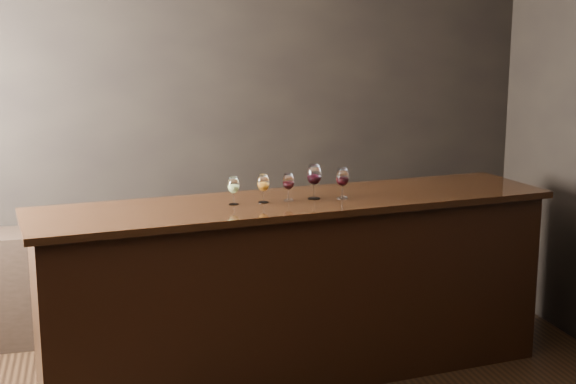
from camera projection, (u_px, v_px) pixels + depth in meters
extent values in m
cube|color=black|center=(200.00, 135.00, 5.91)|extent=(5.00, 0.02, 2.80)
cube|color=black|center=(297.00, 292.00, 5.04)|extent=(3.21, 1.07, 1.10)
cube|color=black|center=(297.00, 203.00, 4.92)|extent=(3.32, 1.16, 0.04)
cube|color=black|center=(118.00, 281.00, 5.75)|extent=(2.21, 0.40, 0.80)
cylinder|color=white|center=(234.00, 204.00, 4.78)|extent=(0.06, 0.06, 0.00)
cylinder|color=white|center=(234.00, 199.00, 4.78)|extent=(0.01, 0.01, 0.06)
ellipsoid|color=white|center=(233.00, 185.00, 4.76)|extent=(0.07, 0.07, 0.10)
cylinder|color=white|center=(233.00, 178.00, 4.75)|extent=(0.05, 0.05, 0.01)
ellipsoid|color=tan|center=(234.00, 188.00, 4.76)|extent=(0.06, 0.06, 0.05)
cylinder|color=white|center=(263.00, 202.00, 4.83)|extent=(0.06, 0.06, 0.00)
cylinder|color=white|center=(263.00, 197.00, 4.83)|extent=(0.01, 0.01, 0.07)
ellipsoid|color=white|center=(263.00, 183.00, 4.81)|extent=(0.07, 0.07, 0.10)
cylinder|color=white|center=(263.00, 175.00, 4.80)|extent=(0.05, 0.05, 0.01)
ellipsoid|color=orange|center=(263.00, 186.00, 4.81)|extent=(0.06, 0.06, 0.05)
cylinder|color=white|center=(288.00, 200.00, 4.89)|extent=(0.06, 0.06, 0.00)
cylinder|color=white|center=(288.00, 195.00, 4.88)|extent=(0.01, 0.01, 0.06)
ellipsoid|color=white|center=(288.00, 182.00, 4.86)|extent=(0.07, 0.07, 0.10)
cylinder|color=white|center=(288.00, 174.00, 4.86)|extent=(0.05, 0.05, 0.01)
ellipsoid|color=black|center=(288.00, 184.00, 4.87)|extent=(0.06, 0.06, 0.05)
cylinder|color=white|center=(314.00, 198.00, 4.94)|extent=(0.08, 0.08, 0.00)
cylinder|color=white|center=(314.00, 191.00, 4.94)|extent=(0.01, 0.01, 0.08)
ellipsoid|color=white|center=(314.00, 175.00, 4.91)|extent=(0.09, 0.09, 0.13)
cylinder|color=white|center=(314.00, 165.00, 4.90)|extent=(0.07, 0.07, 0.01)
ellipsoid|color=black|center=(314.00, 178.00, 4.92)|extent=(0.07, 0.07, 0.06)
cylinder|color=white|center=(342.00, 198.00, 4.95)|extent=(0.07, 0.07, 0.00)
cylinder|color=white|center=(342.00, 192.00, 4.94)|extent=(0.01, 0.01, 0.07)
ellipsoid|color=white|center=(342.00, 177.00, 4.93)|extent=(0.08, 0.08, 0.11)
cylinder|color=white|center=(343.00, 169.00, 4.91)|extent=(0.06, 0.06, 0.01)
ellipsoid|color=black|center=(342.00, 180.00, 4.93)|extent=(0.06, 0.06, 0.05)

